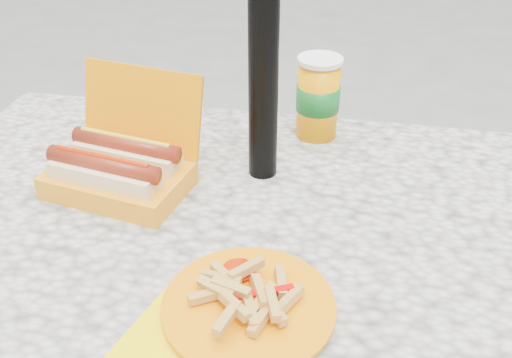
# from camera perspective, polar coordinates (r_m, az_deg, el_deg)

# --- Properties ---
(picnic_table) EXTENTS (1.20, 0.80, 0.75)m
(picnic_table) POSITION_cam_1_polar(r_m,az_deg,el_deg) (0.97, -1.06, -9.72)
(picnic_table) COLOR beige
(picnic_table) RESTS_ON ground
(hotdog_box) EXTENTS (0.26, 0.23, 0.18)m
(hotdog_box) POSITION_cam_1_polar(r_m,az_deg,el_deg) (0.99, -13.48, 1.14)
(hotdog_box) COLOR orange
(hotdog_box) RESTS_ON picnic_table
(fries_plate) EXTENTS (0.28, 0.31, 0.04)m
(fries_plate) POSITION_cam_1_polar(r_m,az_deg,el_deg) (0.75, -1.26, -12.77)
(fries_plate) COLOR #FFDF00
(fries_plate) RESTS_ON picnic_table
(soda_cup) EXTENTS (0.09, 0.09, 0.16)m
(soda_cup) POSITION_cam_1_polar(r_m,az_deg,el_deg) (1.12, 6.22, 8.12)
(soda_cup) COLOR #FF9700
(soda_cup) RESTS_ON picnic_table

